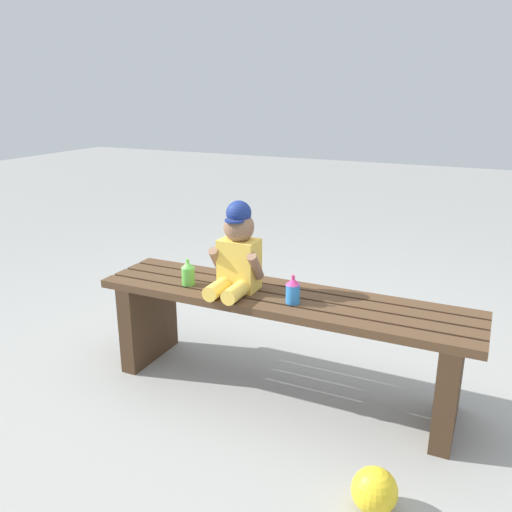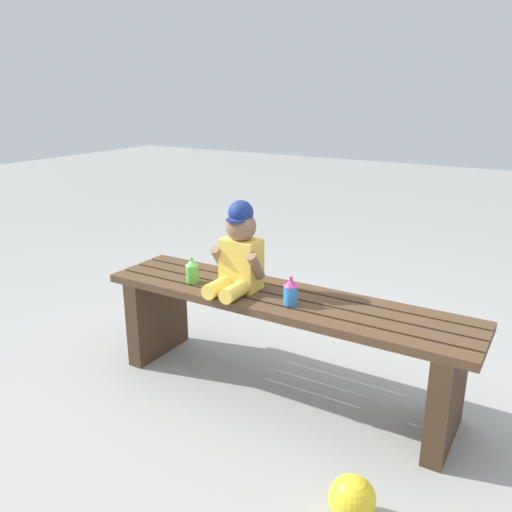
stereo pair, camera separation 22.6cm
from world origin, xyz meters
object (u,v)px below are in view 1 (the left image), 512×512
object	(u,v)px
park_bench	(281,326)
child_figure	(237,252)
toy_ball	(374,491)
sippy_cup_left	(188,273)
sippy_cup_right	(293,290)

from	to	relation	value
park_bench	child_figure	xyz separation A→B (m)	(-0.20, -0.03, 0.33)
child_figure	toy_ball	xyz separation A→B (m)	(0.77, -0.53, -0.57)
child_figure	toy_ball	world-z (taller)	child_figure
sippy_cup_left	sippy_cup_right	world-z (taller)	same
park_bench	toy_ball	bearing A→B (deg)	-44.61
park_bench	child_figure	bearing A→B (deg)	-172.39
park_bench	sippy_cup_right	size ratio (longest dim) A/B	13.66
toy_ball	sippy_cup_left	bearing A→B (deg)	153.91
park_bench	child_figure	distance (m)	0.39
park_bench	child_figure	size ratio (longest dim) A/B	4.18
toy_ball	park_bench	bearing A→B (deg)	135.39
park_bench	sippy_cup_right	xyz separation A→B (m)	(0.08, -0.06, 0.21)
park_bench	toy_ball	world-z (taller)	park_bench
child_figure	sippy_cup_left	world-z (taller)	child_figure
child_figure	sippy_cup_left	xyz separation A→B (m)	(-0.24, -0.04, -0.12)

